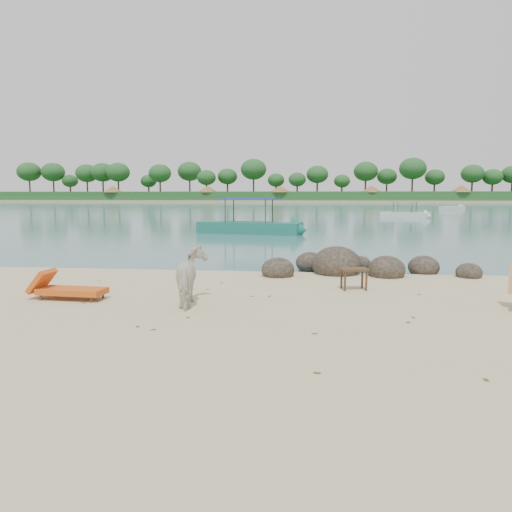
{
  "coord_description": "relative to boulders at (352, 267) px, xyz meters",
  "views": [
    {
      "loc": [
        1.34,
        -8.9,
        2.36
      ],
      "look_at": [
        0.07,
        2.0,
        1.0
      ],
      "focal_mm": 35.0,
      "sensor_mm": 36.0,
      "label": 1
    }
  ],
  "objects": [
    {
      "name": "far_scenery",
      "position": [
        -2.44,
        130.7,
        2.94
      ],
      "size": [
        420.0,
        18.0,
        9.5
      ],
      "color": "#1E4C1E",
      "rests_on": "ground"
    },
    {
      "name": "side_table",
      "position": [
        -0.14,
        -2.65,
        0.06
      ],
      "size": [
        0.73,
        0.56,
        0.53
      ],
      "primitive_type": null,
      "rotation": [
        0.0,
        0.0,
        0.22
      ],
      "color": "#342315",
      "rests_on": "ground"
    },
    {
      "name": "boat_near",
      "position": [
        -5.11,
        15.54,
        1.56
      ],
      "size": [
        7.42,
        3.17,
        3.51
      ],
      "primitive_type": null,
      "rotation": [
        0.0,
        0.0,
        -0.22
      ],
      "color": "#1A6756",
      "rests_on": "water"
    },
    {
      "name": "far_shore",
      "position": [
        -2.46,
        164.01,
        -0.2
      ],
      "size": [
        420.0,
        90.0,
        1.4
      ],
      "primitive_type": "cube",
      "color": "tan",
      "rests_on": "ground"
    },
    {
      "name": "boat_mid",
      "position": [
        8.21,
        38.42,
        1.16
      ],
      "size": [
        5.36,
        4.11,
        2.73
      ],
      "primitive_type": null,
      "rotation": [
        0.0,
        0.0,
        -0.58
      ],
      "color": "silver",
      "rests_on": "water"
    },
    {
      "name": "dead_leaves",
      "position": [
        -2.32,
        -5.11,
        -0.2
      ],
      "size": [
        8.38,
        6.61,
        0.0
      ],
      "color": "brown",
      "rests_on": "ground"
    },
    {
      "name": "cow",
      "position": [
        -3.67,
        -4.71,
        0.41
      ],
      "size": [
        0.95,
        1.56,
        1.23
      ],
      "primitive_type": "imported",
      "rotation": [
        0.0,
        0.0,
        3.35
      ],
      "color": "silver",
      "rests_on": "ground"
    },
    {
      "name": "lounge_chair",
      "position": [
        -6.47,
        -4.5,
        0.08
      ],
      "size": [
        1.89,
        0.78,
        0.56
      ],
      "primitive_type": null,
      "rotation": [
        0.0,
        0.0,
        -0.07
      ],
      "color": "#D64819",
      "rests_on": "ground"
    },
    {
      "name": "water",
      "position": [
        -2.46,
        84.01,
        -0.2
      ],
      "size": [
        400.0,
        400.0,
        0.0
      ],
      "primitive_type": "plane",
      "color": "#336167",
      "rests_on": "ground"
    },
    {
      "name": "boulders",
      "position": [
        0.0,
        0.0,
        0.0
      ],
      "size": [
        6.24,
        2.8,
        1.09
      ],
      "rotation": [
        0.0,
        0.0,
        0.19
      ],
      "color": "black",
      "rests_on": "ground"
    },
    {
      "name": "boat_far",
      "position": [
        20.14,
        65.72,
        0.13
      ],
      "size": [
        5.13,
        4.8,
        0.67
      ],
      "primitive_type": null,
      "rotation": [
        0.0,
        0.0,
        0.73
      ],
      "color": "silver",
      "rests_on": "water"
    }
  ]
}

